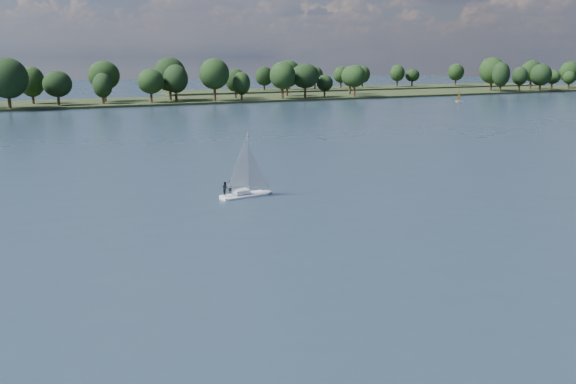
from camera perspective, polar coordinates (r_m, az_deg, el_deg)
name	(u,v)px	position (r m, az deg, el deg)	size (l,w,h in m)	color
ground	(141,146)	(120.90, -12.95, 4.05)	(700.00, 700.00, 0.00)	#233342
far_shore	(54,105)	(230.59, -20.06, 7.24)	(660.00, 40.00, 1.50)	black
far_shore_back	(369,89)	(335.34, 7.23, 9.10)	(220.00, 30.00, 1.40)	black
sailboat	(244,178)	(74.08, -3.96, 1.23)	(6.18, 2.36, 7.93)	silver
dinghy_orange	(460,98)	(244.82, 15.02, 8.04)	(2.92, 1.33, 4.54)	silver
treeline	(32,82)	(225.47, -21.81, 9.10)	(563.31, 73.99, 17.86)	black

